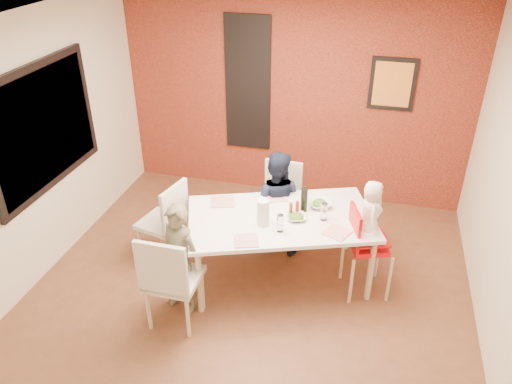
% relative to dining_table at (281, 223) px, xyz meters
% --- Properties ---
extents(ground, '(4.50, 4.50, 0.00)m').
position_rel_dining_table_xyz_m(ground, '(-0.25, -0.33, -0.71)').
color(ground, brown).
rests_on(ground, ground).
extents(ceiling, '(4.50, 4.50, 0.02)m').
position_rel_dining_table_xyz_m(ceiling, '(-0.25, -0.33, 1.99)').
color(ceiling, silver).
rests_on(ceiling, wall_back).
extents(wall_back, '(4.50, 0.02, 2.70)m').
position_rel_dining_table_xyz_m(wall_back, '(-0.25, 1.92, 0.64)').
color(wall_back, beige).
rests_on(wall_back, ground).
extents(wall_front, '(4.50, 0.02, 2.70)m').
position_rel_dining_table_xyz_m(wall_front, '(-0.25, -2.58, 0.64)').
color(wall_front, beige).
rests_on(wall_front, ground).
extents(wall_left, '(0.02, 4.50, 2.70)m').
position_rel_dining_table_xyz_m(wall_left, '(-2.50, -0.33, 0.64)').
color(wall_left, beige).
rests_on(wall_left, ground).
extents(brick_accent_wall, '(4.50, 0.02, 2.70)m').
position_rel_dining_table_xyz_m(brick_accent_wall, '(-0.25, 1.90, 0.64)').
color(brick_accent_wall, maroon).
rests_on(brick_accent_wall, ground).
extents(picture_window_frame, '(0.05, 1.70, 1.30)m').
position_rel_dining_table_xyz_m(picture_window_frame, '(-2.47, -0.13, 0.84)').
color(picture_window_frame, black).
rests_on(picture_window_frame, wall_left).
extents(picture_window_pane, '(0.02, 1.55, 1.15)m').
position_rel_dining_table_xyz_m(picture_window_pane, '(-2.46, -0.13, 0.84)').
color(picture_window_pane, black).
rests_on(picture_window_pane, wall_left).
extents(glassblock_strip, '(0.55, 0.03, 1.70)m').
position_rel_dining_table_xyz_m(glassblock_strip, '(-0.85, 1.88, 0.79)').
color(glassblock_strip, '#B3BCC3').
rests_on(glassblock_strip, wall_back).
extents(glassblock_surround, '(0.60, 0.03, 1.76)m').
position_rel_dining_table_xyz_m(glassblock_surround, '(-0.85, 1.88, 0.79)').
color(glassblock_surround, black).
rests_on(glassblock_surround, wall_back).
extents(art_print_frame, '(0.54, 0.03, 0.64)m').
position_rel_dining_table_xyz_m(art_print_frame, '(0.95, 1.88, 0.94)').
color(art_print_frame, black).
rests_on(art_print_frame, wall_back).
extents(art_print_canvas, '(0.44, 0.01, 0.54)m').
position_rel_dining_table_xyz_m(art_print_canvas, '(0.95, 1.86, 0.94)').
color(art_print_canvas, orange).
rests_on(art_print_canvas, wall_back).
extents(dining_table, '(2.10, 1.62, 0.78)m').
position_rel_dining_table_xyz_m(dining_table, '(0.00, 0.00, 0.00)').
color(dining_table, white).
rests_on(dining_table, ground).
extents(chair_near, '(0.48, 0.48, 1.03)m').
position_rel_dining_table_xyz_m(chair_near, '(-0.84, -0.95, -0.13)').
color(chair_near, beige).
rests_on(chair_near, ground).
extents(chair_far, '(0.47, 0.47, 0.96)m').
position_rel_dining_table_xyz_m(chair_far, '(-0.16, 0.77, -0.17)').
color(chair_far, silver).
rests_on(chair_far, ground).
extents(chair_left, '(0.54, 0.54, 0.97)m').
position_rel_dining_table_xyz_m(chair_left, '(-1.27, 0.01, -0.16)').
color(chair_left, silver).
rests_on(chair_left, ground).
extents(high_chair, '(0.53, 0.53, 0.99)m').
position_rel_dining_table_xyz_m(high_chair, '(0.85, 0.01, -0.11)').
color(high_chair, red).
rests_on(high_chair, ground).
extents(child_near, '(0.50, 0.40, 1.18)m').
position_rel_dining_table_xyz_m(child_near, '(-0.83, -0.70, -0.12)').
color(child_near, brown).
rests_on(child_near, ground).
extents(child_far, '(0.61, 0.48, 1.23)m').
position_rel_dining_table_xyz_m(child_far, '(-0.17, 0.53, -0.09)').
color(child_far, black).
rests_on(child_far, ground).
extents(toddler, '(0.28, 0.37, 0.70)m').
position_rel_dining_table_xyz_m(toddler, '(0.87, 0.03, 0.23)').
color(toddler, white).
rests_on(toddler, high_chair).
extents(plate_near_left, '(0.28, 0.28, 0.01)m').
position_rel_dining_table_xyz_m(plate_near_left, '(-0.23, -0.49, 0.07)').
color(plate_near_left, silver).
rests_on(plate_near_left, dining_table).
extents(plate_far_mid, '(0.27, 0.27, 0.01)m').
position_rel_dining_table_xyz_m(plate_far_mid, '(-0.12, 0.36, 0.07)').
color(plate_far_mid, white).
rests_on(plate_far_mid, dining_table).
extents(plate_near_right, '(0.30, 0.30, 0.01)m').
position_rel_dining_table_xyz_m(plate_near_right, '(0.58, -0.15, 0.07)').
color(plate_near_right, white).
rests_on(plate_near_right, dining_table).
extents(plate_far_left, '(0.31, 0.31, 0.01)m').
position_rel_dining_table_xyz_m(plate_far_left, '(-0.66, 0.13, 0.08)').
color(plate_far_left, white).
rests_on(plate_far_left, dining_table).
extents(salad_bowl_a, '(0.24, 0.24, 0.05)m').
position_rel_dining_table_xyz_m(salad_bowl_a, '(0.16, -0.01, 0.09)').
color(salad_bowl_a, silver).
rests_on(salad_bowl_a, dining_table).
extents(salad_bowl_b, '(0.32, 0.32, 0.06)m').
position_rel_dining_table_xyz_m(salad_bowl_b, '(0.35, 0.30, 0.10)').
color(salad_bowl_b, white).
rests_on(salad_bowl_b, dining_table).
extents(wine_bottle, '(0.07, 0.07, 0.27)m').
position_rel_dining_table_xyz_m(wine_bottle, '(0.20, 0.17, 0.20)').
color(wine_bottle, black).
rests_on(wine_bottle, dining_table).
extents(wine_glass_a, '(0.06, 0.06, 0.18)m').
position_rel_dining_table_xyz_m(wine_glass_a, '(0.04, -0.25, 0.16)').
color(wine_glass_a, silver).
rests_on(wine_glass_a, dining_table).
extents(wine_glass_b, '(0.07, 0.07, 0.19)m').
position_rel_dining_table_xyz_m(wine_glass_b, '(0.42, 0.06, 0.16)').
color(wine_glass_b, white).
rests_on(wine_glass_b, dining_table).
extents(paper_towel_roll, '(0.12, 0.12, 0.27)m').
position_rel_dining_table_xyz_m(paper_towel_roll, '(-0.15, -0.17, 0.21)').
color(paper_towel_roll, white).
rests_on(paper_towel_roll, dining_table).
extents(condiment_red, '(0.04, 0.04, 0.15)m').
position_rel_dining_table_xyz_m(condiment_red, '(0.15, 0.09, 0.14)').
color(condiment_red, red).
rests_on(condiment_red, dining_table).
extents(condiment_green, '(0.03, 0.03, 0.13)m').
position_rel_dining_table_xyz_m(condiment_green, '(0.09, 0.07, 0.13)').
color(condiment_green, '#2B7226').
rests_on(condiment_green, dining_table).
extents(condiment_brown, '(0.04, 0.04, 0.15)m').
position_rel_dining_table_xyz_m(condiment_brown, '(0.09, 0.05, 0.14)').
color(condiment_brown, brown).
rests_on(condiment_brown, dining_table).
extents(sippy_cup, '(0.07, 0.07, 0.11)m').
position_rel_dining_table_xyz_m(sippy_cup, '(0.69, 0.25, 0.13)').
color(sippy_cup, orange).
rests_on(sippy_cup, dining_table).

